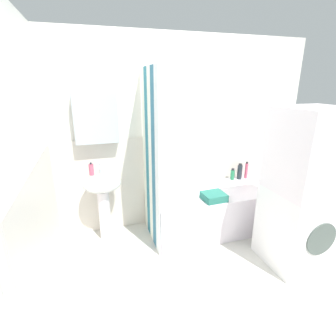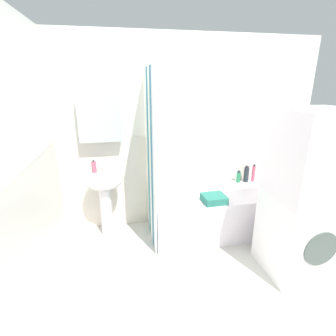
{
  "view_description": "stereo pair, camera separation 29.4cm",
  "coord_description": "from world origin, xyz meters",
  "px_view_note": "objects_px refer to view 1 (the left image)",
  "views": [
    {
      "loc": [
        -1.09,
        -1.84,
        1.84
      ],
      "look_at": [
        -0.26,
        0.82,
        0.91
      ],
      "focal_mm": 27.56,
      "sensor_mm": 36.0,
      "label": 1
    },
    {
      "loc": [
        -0.8,
        -1.92,
        1.84
      ],
      "look_at": [
        -0.26,
        0.82,
        0.91
      ],
      "focal_mm": 27.56,
      "sensor_mm": 36.0,
      "label": 2
    }
  ],
  "objects_px": {
    "bathtub": "(211,210)",
    "lotion_bottle": "(246,170)",
    "sink": "(103,193)",
    "soap_dispenser": "(91,169)",
    "conditioner_bottle": "(240,172)",
    "washer_dryer_stack": "(303,191)",
    "towel_folded": "(214,197)",
    "body_wash_bottle": "(232,174)"
  },
  "relations": [
    {
      "from": "lotion_bottle",
      "to": "body_wash_bottle",
      "type": "xyz_separation_m",
      "value": [
        -0.21,
        0.01,
        -0.04
      ]
    },
    {
      "from": "soap_dispenser",
      "to": "towel_folded",
      "type": "bearing_deg",
      "value": -19.51
    },
    {
      "from": "sink",
      "to": "washer_dryer_stack",
      "type": "height_order",
      "value": "washer_dryer_stack"
    },
    {
      "from": "bathtub",
      "to": "towel_folded",
      "type": "bearing_deg",
      "value": -111.74
    },
    {
      "from": "sink",
      "to": "washer_dryer_stack",
      "type": "bearing_deg",
      "value": -28.44
    },
    {
      "from": "lotion_bottle",
      "to": "washer_dryer_stack",
      "type": "distance_m",
      "value": 1.14
    },
    {
      "from": "body_wash_bottle",
      "to": "conditioner_bottle",
      "type": "bearing_deg",
      "value": -2.28
    },
    {
      "from": "lotion_bottle",
      "to": "towel_folded",
      "type": "bearing_deg",
      "value": -146.13
    },
    {
      "from": "sink",
      "to": "conditioner_bottle",
      "type": "relative_size",
      "value": 3.65
    },
    {
      "from": "conditioner_bottle",
      "to": "sink",
      "type": "bearing_deg",
      "value": -176.99
    },
    {
      "from": "bathtub",
      "to": "washer_dryer_stack",
      "type": "bearing_deg",
      "value": -56.27
    },
    {
      "from": "conditioner_bottle",
      "to": "body_wash_bottle",
      "type": "relative_size",
      "value": 1.39
    },
    {
      "from": "bathtub",
      "to": "conditioner_bottle",
      "type": "relative_size",
      "value": 6.82
    },
    {
      "from": "soap_dispenser",
      "to": "lotion_bottle",
      "type": "height_order",
      "value": "soap_dispenser"
    },
    {
      "from": "lotion_bottle",
      "to": "conditioner_bottle",
      "type": "relative_size",
      "value": 1.08
    },
    {
      "from": "sink",
      "to": "soap_dispenser",
      "type": "distance_m",
      "value": 0.31
    },
    {
      "from": "sink",
      "to": "soap_dispenser",
      "type": "bearing_deg",
      "value": 152.1
    },
    {
      "from": "body_wash_bottle",
      "to": "towel_folded",
      "type": "bearing_deg",
      "value": -136.57
    },
    {
      "from": "sink",
      "to": "conditioner_bottle",
      "type": "xyz_separation_m",
      "value": [
        1.89,
        0.1,
        0.04
      ]
    },
    {
      "from": "lotion_bottle",
      "to": "body_wash_bottle",
      "type": "distance_m",
      "value": 0.22
    },
    {
      "from": "body_wash_bottle",
      "to": "towel_folded",
      "type": "xyz_separation_m",
      "value": [
        -0.55,
        -0.52,
        -0.03
      ]
    },
    {
      "from": "lotion_bottle",
      "to": "towel_folded",
      "type": "height_order",
      "value": "lotion_bottle"
    },
    {
      "from": "bathtub",
      "to": "towel_folded",
      "type": "distance_m",
      "value": 0.4
    },
    {
      "from": "bathtub",
      "to": "lotion_bottle",
      "type": "distance_m",
      "value": 0.82
    },
    {
      "from": "bathtub",
      "to": "lotion_bottle",
      "type": "relative_size",
      "value": 6.33
    },
    {
      "from": "conditioner_bottle",
      "to": "soap_dispenser",
      "type": "bearing_deg",
      "value": -178.7
    },
    {
      "from": "bathtub",
      "to": "washer_dryer_stack",
      "type": "xyz_separation_m",
      "value": [
        0.56,
        -0.84,
        0.55
      ]
    },
    {
      "from": "soap_dispenser",
      "to": "towel_folded",
      "type": "distance_m",
      "value": 1.45
    },
    {
      "from": "lotion_bottle",
      "to": "body_wash_bottle",
      "type": "bearing_deg",
      "value": 177.55
    },
    {
      "from": "conditioner_bottle",
      "to": "body_wash_bottle",
      "type": "distance_m",
      "value": 0.11
    },
    {
      "from": "conditioner_bottle",
      "to": "towel_folded",
      "type": "height_order",
      "value": "conditioner_bottle"
    },
    {
      "from": "bathtub",
      "to": "body_wash_bottle",
      "type": "height_order",
      "value": "body_wash_bottle"
    },
    {
      "from": "towel_folded",
      "to": "washer_dryer_stack",
      "type": "distance_m",
      "value": 0.93
    },
    {
      "from": "sink",
      "to": "washer_dryer_stack",
      "type": "distance_m",
      "value": 2.16
    },
    {
      "from": "soap_dispenser",
      "to": "body_wash_bottle",
      "type": "height_order",
      "value": "soap_dispenser"
    },
    {
      "from": "conditioner_bottle",
      "to": "washer_dryer_stack",
      "type": "xyz_separation_m",
      "value": [
        -0.0,
        -1.12,
        0.17
      ]
    },
    {
      "from": "soap_dispenser",
      "to": "washer_dryer_stack",
      "type": "height_order",
      "value": "washer_dryer_stack"
    },
    {
      "from": "soap_dispenser",
      "to": "washer_dryer_stack",
      "type": "relative_size",
      "value": 0.09
    },
    {
      "from": "sink",
      "to": "body_wash_bottle",
      "type": "relative_size",
      "value": 5.07
    },
    {
      "from": "bathtub",
      "to": "lotion_bottle",
      "type": "bearing_deg",
      "value": 22.25
    },
    {
      "from": "conditioner_bottle",
      "to": "washer_dryer_stack",
      "type": "distance_m",
      "value": 1.14
    },
    {
      "from": "sink",
      "to": "washer_dryer_stack",
      "type": "relative_size",
      "value": 0.5
    }
  ]
}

